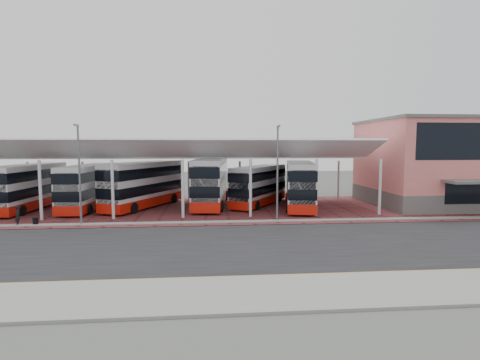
{
  "coord_description": "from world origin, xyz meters",
  "views": [
    {
      "loc": [
        -3.83,
        -24.43,
        6.37
      ],
      "look_at": [
        -1.09,
        6.78,
        3.53
      ],
      "focal_mm": 28.0,
      "sensor_mm": 36.0,
      "label": 1
    }
  ],
  "objects": [
    {
      "name": "bus_2",
      "position": [
        -10.35,
        14.74,
        2.39
      ],
      "size": [
        7.24,
        11.41,
        4.69
      ],
      "rotation": [
        0.0,
        0.0,
        -0.44
      ],
      "color": "silver",
      "rests_on": "forecourt"
    },
    {
      "name": "bus_5",
      "position": [
        5.67,
        13.27,
        2.37
      ],
      "size": [
        4.8,
        11.6,
        4.66
      ],
      "rotation": [
        0.0,
        0.0,
        -0.2
      ],
      "color": "silver",
      "rests_on": "forecourt"
    },
    {
      "name": "bus_0",
      "position": [
        -21.55,
        14.3,
        2.29
      ],
      "size": [
        3.51,
        11.1,
        4.5
      ],
      "rotation": [
        0.0,
        0.0,
        -0.09
      ],
      "color": "silver",
      "rests_on": "forecourt"
    },
    {
      "name": "yellow_line_near",
      "position": [
        0.0,
        -7.0,
        0.03
      ],
      "size": [
        120.0,
        0.12,
        0.01
      ],
      "primitive_type": "cube",
      "color": "#C37E07",
      "rests_on": "road"
    },
    {
      "name": "ground",
      "position": [
        0.0,
        0.0,
        0.0
      ],
      "size": [
        140.0,
        140.0,
        0.0
      ],
      "primitive_type": "plane",
      "color": "#484C47"
    },
    {
      "name": "bus_3",
      "position": [
        -3.45,
        15.25,
        2.54
      ],
      "size": [
        4.07,
        12.35,
        5.0
      ],
      "rotation": [
        0.0,
        0.0,
        -0.11
      ],
      "color": "silver",
      "rests_on": "forecourt"
    },
    {
      "name": "pedestrian",
      "position": [
        -18.88,
        6.33,
        0.87
      ],
      "size": [
        0.55,
        0.68,
        1.61
      ],
      "primitive_type": "imported",
      "rotation": [
        0.0,
        0.0,
        1.89
      ],
      "color": "black",
      "rests_on": "forecourt"
    },
    {
      "name": "sidewalk",
      "position": [
        0.0,
        -9.0,
        0.07
      ],
      "size": [
        120.0,
        4.0,
        0.14
      ],
      "primitive_type": "cube",
      "color": "slate",
      "rests_on": "ground"
    },
    {
      "name": "road",
      "position": [
        0.0,
        -1.0,
        0.01
      ],
      "size": [
        120.0,
        14.0,
        0.02
      ],
      "primitive_type": "cube",
      "color": "black",
      "rests_on": "ground"
    },
    {
      "name": "north_kerb",
      "position": [
        0.0,
        6.2,
        0.07
      ],
      "size": [
        120.0,
        0.8,
        0.14
      ],
      "primitive_type": "cube",
      "color": "slate",
      "rests_on": "ground"
    },
    {
      "name": "yellow_line_far",
      "position": [
        0.0,
        -6.7,
        0.03
      ],
      "size": [
        120.0,
        0.12,
        0.01
      ],
      "primitive_type": "cube",
      "color": "#C37E07",
      "rests_on": "road"
    },
    {
      "name": "lamp_east",
      "position": [
        2.0,
        6.27,
        4.36
      ],
      "size": [
        0.16,
        0.9,
        8.07
      ],
      "color": "slate",
      "rests_on": "ground"
    },
    {
      "name": "forecourt",
      "position": [
        2.0,
        13.0,
        0.03
      ],
      "size": [
        72.0,
        16.0,
        0.06
      ],
      "primitive_type": "cube",
      "color": "maroon",
      "rests_on": "ground"
    },
    {
      "name": "canopy",
      "position": [
        -6.0,
        13.94,
        5.8
      ],
      "size": [
        37.0,
        11.63,
        7.07
      ],
      "color": "silver",
      "rests_on": "ground"
    },
    {
      "name": "bus_4",
      "position": [
        1.72,
        15.23,
        2.14
      ],
      "size": [
        7.26,
        9.89,
        4.18
      ],
      "rotation": [
        0.0,
        0.0,
        -0.55
      ],
      "color": "silver",
      "rests_on": "forecourt"
    },
    {
      "name": "bus_1",
      "position": [
        -15.75,
        14.34,
        2.26
      ],
      "size": [
        3.23,
        10.91,
        4.44
      ],
      "rotation": [
        0.0,
        0.0,
        -0.07
      ],
      "color": "silver",
      "rests_on": "forecourt"
    },
    {
      "name": "lamp_west",
      "position": [
        -14.0,
        6.27,
        4.36
      ],
      "size": [
        0.16,
        0.9,
        8.07
      ],
      "color": "slate",
      "rests_on": "ground"
    },
    {
      "name": "terminal",
      "position": [
        23.0,
        13.92,
        4.66
      ],
      "size": [
        18.4,
        14.4,
        9.25
      ],
      "color": "#5A5755",
      "rests_on": "ground"
    },
    {
      "name": "suitcase",
      "position": [
        -17.59,
        6.41,
        0.36
      ],
      "size": [
        0.34,
        0.25,
        0.59
      ],
      "primitive_type": "cube",
      "color": "black",
      "rests_on": "forecourt"
    }
  ]
}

